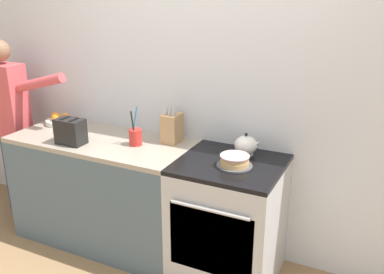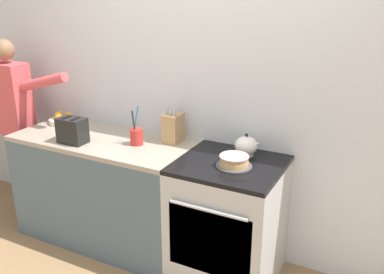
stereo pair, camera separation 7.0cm
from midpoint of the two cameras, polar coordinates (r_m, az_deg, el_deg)
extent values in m
cube|color=silver|center=(3.19, 0.91, 6.86)|extent=(8.00, 0.04, 2.60)
cube|color=#4C6070|center=(3.57, -12.08, -7.14)|extent=(1.44, 0.65, 0.85)
cube|color=#9E9384|center=(3.40, -12.60, -0.49)|extent=(1.44, 0.65, 0.03)
cube|color=#B7BABF|center=(3.09, 4.21, -11.19)|extent=(0.70, 0.65, 0.85)
cube|color=black|center=(2.83, 1.73, -13.87)|extent=(0.58, 0.01, 0.47)
cylinder|color=#B7BABF|center=(2.68, 1.55, -9.71)|extent=(0.53, 0.02, 0.02)
cube|color=black|center=(2.89, 4.43, -3.68)|extent=(0.70, 0.65, 0.03)
cylinder|color=#4C4C51|center=(2.82, 4.98, -3.82)|extent=(0.24, 0.24, 0.01)
cylinder|color=tan|center=(2.82, 4.99, -3.44)|extent=(0.19, 0.19, 0.03)
cylinder|color=tan|center=(2.81, 5.01, -2.88)|extent=(0.18, 0.18, 0.03)
cylinder|color=#EFB2C1|center=(2.80, 5.02, -2.52)|extent=(0.19, 0.19, 0.01)
cylinder|color=white|center=(3.03, 6.47, -2.21)|extent=(0.11, 0.11, 0.01)
ellipsoid|color=white|center=(3.01, 6.52, -1.10)|extent=(0.16, 0.16, 0.13)
cone|color=white|center=(2.98, 7.90, -0.89)|extent=(0.08, 0.03, 0.07)
sphere|color=black|center=(2.98, 6.58, 0.33)|extent=(0.02, 0.02, 0.02)
cube|color=tan|center=(3.21, -3.30, 1.19)|extent=(0.12, 0.16, 0.22)
cylinder|color=#B2B2B7|center=(3.16, -4.24, 3.50)|extent=(0.01, 0.03, 0.07)
cylinder|color=#B2B2B7|center=(3.14, -3.67, 3.38)|extent=(0.01, 0.03, 0.06)
cylinder|color=#B2B2B7|center=(3.12, -3.14, 3.52)|extent=(0.01, 0.04, 0.09)
cylinder|color=#B2B2B7|center=(3.19, -3.93, 3.64)|extent=(0.01, 0.03, 0.06)
cylinder|color=#B2B2B7|center=(3.16, -3.40, 3.74)|extent=(0.01, 0.04, 0.09)
cylinder|color=#B2B2B7|center=(3.15, -2.81, 3.61)|extent=(0.01, 0.04, 0.08)
cylinder|color=red|center=(3.19, -8.16, -0.03)|extent=(0.10, 0.10, 0.12)
cylinder|color=teal|center=(3.18, -8.29, 1.92)|extent=(0.05, 0.04, 0.25)
cylinder|color=black|center=(3.15, -8.50, 1.46)|extent=(0.04, 0.02, 0.22)
cylinder|color=silver|center=(3.82, -17.90, 1.90)|extent=(0.20, 0.20, 0.04)
sphere|color=orange|center=(3.79, -18.15, 2.37)|extent=(0.08, 0.08, 0.08)
sphere|color=orange|center=(3.81, -17.09, 2.57)|extent=(0.07, 0.07, 0.07)
sphere|color=orange|center=(3.85, -18.23, 2.62)|extent=(0.07, 0.07, 0.07)
cube|color=black|center=(3.31, -16.48, 0.71)|extent=(0.21, 0.13, 0.19)
cube|color=black|center=(3.31, -17.19, 2.41)|extent=(0.03, 0.09, 0.00)
cube|color=black|center=(3.25, -16.08, 2.23)|extent=(0.03, 0.09, 0.00)
cube|color=black|center=(3.38, -17.99, 1.60)|extent=(0.02, 0.02, 0.01)
cylinder|color=#283351|center=(4.31, -23.39, -4.23)|extent=(0.11, 0.11, 0.76)
cylinder|color=#283351|center=(4.20, -21.93, -4.67)|extent=(0.11, 0.11, 0.76)
cube|color=#D14C51|center=(4.04, -23.95, 4.53)|extent=(0.34, 0.20, 0.62)
cylinder|color=#D14C51|center=(3.71, -20.32, 6.76)|extent=(0.53, 0.08, 0.21)
camera|label=1|loc=(0.03, -90.69, -0.25)|focal=40.00mm
camera|label=2|loc=(0.03, 89.31, 0.25)|focal=40.00mm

